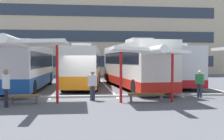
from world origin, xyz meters
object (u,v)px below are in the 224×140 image
bench_1 (24,97)px  coach_bus_1 (27,67)px  coach_bus_2 (84,67)px  coach_bus_3 (133,66)px  waiting_passenger_1 (6,85)px  waiting_passenger_2 (92,84)px  waiting_passenger_3 (200,82)px  waiting_shelter_1 (22,44)px  coach_bus_4 (171,66)px  bench_2 (146,95)px  waiting_shelter_2 (148,52)px

bench_1 → coach_bus_1: bearing=99.7°
coach_bus_2 → coach_bus_3: coach_bus_3 is taller
coach_bus_2 → waiting_passenger_1: size_ratio=6.41×
bench_1 → waiting_passenger_2: size_ratio=0.96×
waiting_passenger_3 → waiting_shelter_1: bearing=-170.8°
coach_bus_4 → waiting_passenger_2: coach_bus_4 is taller
waiting_passenger_1 → waiting_passenger_2: waiting_passenger_1 is taller
waiting_shelter_1 → bench_2: waiting_shelter_1 is taller
bench_1 → waiting_shelter_2: (6.24, -0.46, 2.28)m
coach_bus_1 → waiting_passenger_1: size_ratio=6.42×
coach_bus_2 → waiting_passenger_3: 10.25m
bench_1 → waiting_passenger_1: size_ratio=0.87×
waiting_passenger_2 → waiting_passenger_3: bearing=4.7°
coach_bus_4 → bench_2: (-4.56, -9.66, -1.33)m
coach_bus_4 → waiting_passenger_1: bearing=-137.1°
bench_2 → bench_1: bearing=179.7°
bench_2 → waiting_passenger_3: bearing=20.4°
bench_1 → waiting_passenger_3: size_ratio=0.97×
coach_bus_3 → bench_2: 7.36m
coach_bus_2 → waiting_shelter_1: coach_bus_2 is taller
waiting_shelter_1 → waiting_shelter_2: bearing=-1.5°
bench_1 → waiting_passenger_2: 3.58m
coach_bus_1 → bench_1: 7.32m
waiting_passenger_2 → coach_bus_1: bearing=126.4°
coach_bus_4 → bench_2: coach_bus_4 is taller
waiting_shelter_1 → waiting_passenger_2: 4.15m
waiting_shelter_2 → waiting_passenger_3: bearing=26.2°
waiting_passenger_1 → waiting_shelter_1: bearing=47.4°
waiting_shelter_1 → waiting_passenger_2: waiting_shelter_1 is taller
waiting_shelter_1 → waiting_passenger_1: waiting_shelter_1 is taller
waiting_passenger_2 → coach_bus_2: bearing=92.7°
coach_bus_4 → bench_1: bearing=-138.3°
bench_1 → waiting_passenger_2: (3.45, 0.76, 0.59)m
coach_bus_3 → coach_bus_4: bearing=32.4°
coach_bus_1 → bench_2: coach_bus_1 is taller
waiting_shelter_2 → waiting_passenger_3: size_ratio=2.67×
coach_bus_4 → bench_2: bearing=-115.3°
coach_bus_3 → waiting_passenger_2: (-3.46, -6.39, -0.85)m
coach_bus_4 → waiting_shelter_1: coach_bus_4 is taller
waiting_shelter_1 → waiting_shelter_2: waiting_shelter_1 is taller
waiting_shelter_1 → coach_bus_1: bearing=99.3°
bench_1 → bench_2: (6.24, -0.04, 0.01)m
coach_bus_1 → bench_2: size_ratio=5.87×
waiting_passenger_1 → coach_bus_1: bearing=94.2°
bench_2 → waiting_passenger_1: (-6.86, -0.94, 0.69)m
waiting_passenger_2 → waiting_shelter_1: bearing=-162.9°
waiting_passenger_1 → coach_bus_4: bearing=42.9°
waiting_shelter_1 → bench_2: bearing=2.4°
coach_bus_1 → coach_bus_2: coach_bus_1 is taller
coach_bus_1 → coach_bus_4: 12.28m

